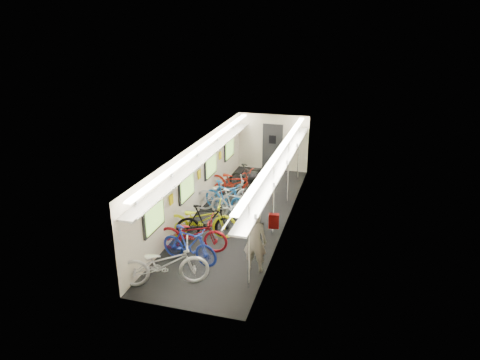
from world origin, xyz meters
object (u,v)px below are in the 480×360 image
Objects in this scene: bicycle_0 at (164,264)px; backpack at (274,221)px; passenger_mid at (252,199)px; passenger_near at (255,241)px; bicycle_1 at (189,245)px.

bicycle_0 is 5.66× the size of backpack.
passenger_mid reaches higher than backpack.
backpack is at bearing -78.70° from bicycle_0.
passenger_near is at bearing -149.06° from backpack.
backpack is (0.40, 0.36, 0.44)m from passenger_near.
backpack is at bearing 127.10° from passenger_mid.
passenger_mid is at bearing -39.84° from bicycle_0.
passenger_near reaches higher than bicycle_0.
backpack is at bearing -66.20° from bicycle_1.
passenger_mid is (-0.74, 2.61, 0.01)m from passenger_near.
bicycle_0 is 1.27× the size of passenger_mid.
passenger_near is at bearing -80.63° from bicycle_0.
bicycle_1 is 2.90m from passenger_mid.
backpack reaches higher than bicycle_1.
bicycle_1 is 1.01× the size of passenger_near.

